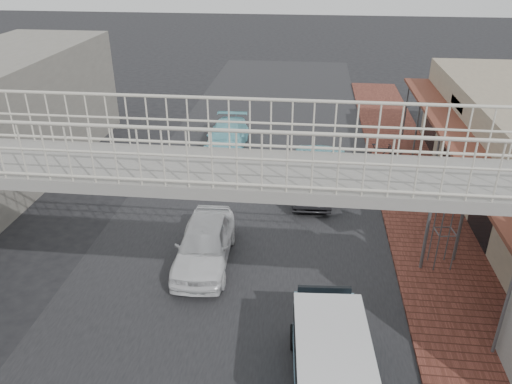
% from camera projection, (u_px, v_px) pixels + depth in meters
% --- Properties ---
extents(ground, '(120.00, 120.00, 0.00)m').
position_uv_depth(ground, '(235.00, 267.00, 15.74)').
color(ground, black).
rests_on(ground, ground).
extents(road_strip, '(10.00, 60.00, 0.01)m').
position_uv_depth(road_strip, '(235.00, 266.00, 15.74)').
color(road_strip, black).
rests_on(road_strip, ground).
extents(sidewalk, '(3.00, 40.00, 0.10)m').
position_uv_depth(sidewalk, '(428.00, 228.00, 17.74)').
color(sidewalk, brown).
rests_on(sidewalk, ground).
extents(footbridge, '(16.40, 2.40, 6.34)m').
position_uv_depth(footbridge, '(205.00, 253.00, 10.76)').
color(footbridge, gray).
rests_on(footbridge, ground).
extents(white_hatchback, '(1.78, 4.14, 1.39)m').
position_uv_depth(white_hatchback, '(204.00, 243.00, 15.66)').
color(white_hatchback, white).
rests_on(white_hatchback, ground).
extents(dark_sedan, '(1.68, 4.23, 1.37)m').
position_uv_depth(dark_sedan, '(310.00, 178.00, 19.98)').
color(dark_sedan, black).
rests_on(dark_sedan, ground).
extents(angkot_curb, '(2.39, 4.85, 1.32)m').
position_uv_depth(angkot_curb, '(319.00, 164.00, 21.30)').
color(angkot_curb, '#7DCED9').
rests_on(angkot_curb, ground).
extents(angkot_far, '(1.92, 4.52, 1.30)m').
position_uv_depth(angkot_far, '(227.00, 137.00, 24.24)').
color(angkot_far, '#7CCBD7').
rests_on(angkot_far, ground).
extents(angkot_van, '(1.86, 3.68, 1.76)m').
position_uv_depth(angkot_van, '(330.00, 354.00, 10.93)').
color(angkot_van, black).
rests_on(angkot_van, ground).
extents(motorcycle_near, '(1.77, 0.66, 0.92)m').
position_uv_depth(motorcycle_near, '(389.00, 160.00, 21.96)').
color(motorcycle_near, black).
rests_on(motorcycle_near, sidewalk).
extents(motorcycle_far, '(1.84, 0.53, 1.10)m').
position_uv_depth(motorcycle_far, '(380.00, 156.00, 22.16)').
color(motorcycle_far, black).
rests_on(motorcycle_far, sidewalk).
extents(street_clock, '(0.75, 0.64, 2.94)m').
position_uv_depth(street_clock, '(452.00, 196.00, 14.55)').
color(street_clock, '#59595B').
rests_on(street_clock, sidewalk).
extents(arrow_sign, '(1.88, 1.27, 3.12)m').
position_uv_depth(arrow_sign, '(457.00, 193.00, 14.55)').
color(arrow_sign, '#59595B').
rests_on(arrow_sign, sidewalk).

